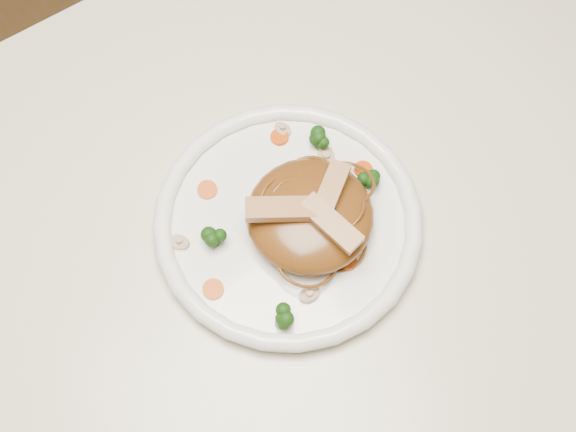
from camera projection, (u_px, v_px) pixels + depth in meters
ground at (255, 384)px, 1.52m from camera, size 4.00×4.00×0.00m
table at (234, 276)px, 0.92m from camera, size 1.20×0.80×0.75m
plate at (288, 224)px, 0.83m from camera, size 0.36×0.36×0.02m
noodle_mound at (310, 215)px, 0.80m from camera, size 0.15×0.15×0.04m
chicken_a at (330, 191)px, 0.78m from camera, size 0.07×0.06×0.01m
chicken_b at (282, 209)px, 0.77m from camera, size 0.08×0.06×0.01m
chicken_c at (331, 223)px, 0.77m from camera, size 0.04×0.08×0.01m
broccoli_0 at (321, 140)px, 0.85m from camera, size 0.03×0.03×0.03m
broccoli_1 at (212, 236)px, 0.80m from camera, size 0.04×0.04×0.03m
broccoli_2 at (281, 319)px, 0.76m from camera, size 0.03×0.03×0.03m
broccoli_3 at (368, 178)px, 0.83m from camera, size 0.03×0.03×0.03m
carrot_0 at (279, 137)px, 0.87m from camera, size 0.03×0.03×0.00m
carrot_1 at (213, 289)px, 0.79m from camera, size 0.03×0.03×0.00m
carrot_2 at (363, 169)px, 0.85m from camera, size 0.02×0.02×0.00m
carrot_3 at (207, 190)px, 0.84m from camera, size 0.03×0.03×0.00m
carrot_4 at (348, 262)px, 0.80m from camera, size 0.02×0.02×0.00m
mushroom_0 at (309, 294)px, 0.79m from camera, size 0.03×0.03×0.01m
mushroom_1 at (326, 157)px, 0.86m from camera, size 0.04×0.04×0.01m
mushroom_2 at (180, 242)px, 0.81m from camera, size 0.03×0.03×0.01m
mushroom_3 at (283, 129)px, 0.87m from camera, size 0.03×0.03×0.01m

